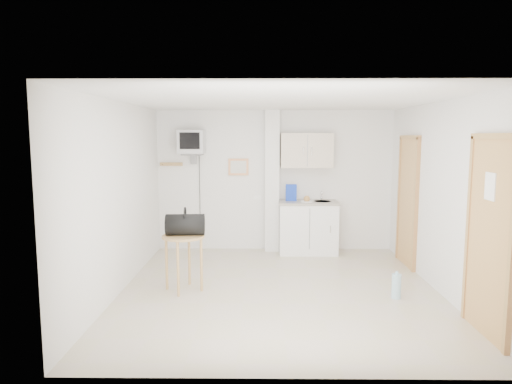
{
  "coord_description": "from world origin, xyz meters",
  "views": [
    {
      "loc": [
        -0.25,
        -5.91,
        2.05
      ],
      "look_at": [
        -0.32,
        0.6,
        1.25
      ],
      "focal_mm": 32.0,
      "sensor_mm": 36.0,
      "label": 1
    }
  ],
  "objects_px": {
    "duffel_bag": "(185,224)",
    "water_bottle": "(396,286)",
    "crt_television": "(192,143)",
    "round_table": "(183,244)"
  },
  "relations": [
    {
      "from": "crt_television",
      "to": "water_bottle",
      "type": "bearing_deg",
      "value": -38.38
    },
    {
      "from": "round_table",
      "to": "duffel_bag",
      "type": "xyz_separation_m",
      "value": [
        0.03,
        0.02,
        0.26
      ]
    },
    {
      "from": "crt_television",
      "to": "water_bottle",
      "type": "xyz_separation_m",
      "value": [
        2.92,
        -2.32,
        -1.78
      ]
    },
    {
      "from": "crt_television",
      "to": "duffel_bag",
      "type": "height_order",
      "value": "crt_television"
    },
    {
      "from": "water_bottle",
      "to": "duffel_bag",
      "type": "bearing_deg",
      "value": 173.82
    },
    {
      "from": "crt_television",
      "to": "round_table",
      "type": "distance_m",
      "value": 2.43
    },
    {
      "from": "water_bottle",
      "to": "round_table",
      "type": "bearing_deg",
      "value": 174.26
    },
    {
      "from": "duffel_bag",
      "to": "water_bottle",
      "type": "relative_size",
      "value": 1.49
    },
    {
      "from": "round_table",
      "to": "duffel_bag",
      "type": "relative_size",
      "value": 1.43
    },
    {
      "from": "crt_television",
      "to": "duffel_bag",
      "type": "bearing_deg",
      "value": -84.26
    }
  ]
}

